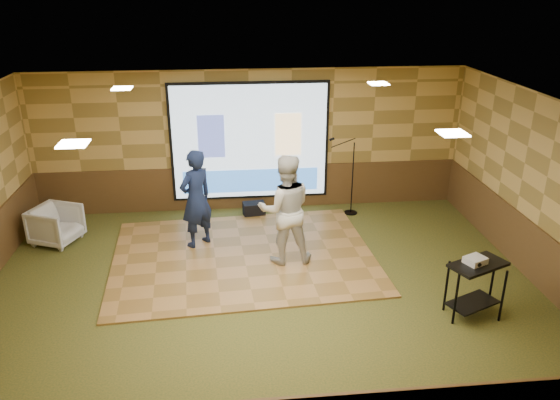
{
  "coord_description": "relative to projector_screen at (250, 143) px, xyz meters",
  "views": [
    {
      "loc": [
        -0.5,
        -7.58,
        4.7
      ],
      "look_at": [
        0.35,
        0.67,
        1.3
      ],
      "focal_mm": 35.0,
      "sensor_mm": 36.0,
      "label": 1
    }
  ],
  "objects": [
    {
      "name": "dance_floor",
      "position": [
        -0.26,
        -2.25,
        -1.46
      ],
      "size": [
        4.84,
        3.81,
        0.03
      ],
      "primitive_type": "cube",
      "rotation": [
        0.0,
        0.0,
        0.06
      ],
      "color": "#A1723B",
      "rests_on": "ground"
    },
    {
      "name": "av_table",
      "position": [
        3.05,
        -4.44,
        -0.87
      ],
      "size": [
        0.84,
        0.44,
        0.88
      ],
      "rotation": [
        0.0,
        0.0,
        0.42
      ],
      "color": "black",
      "rests_on": "ground"
    },
    {
      "name": "player_right",
      "position": [
        0.47,
        -2.49,
        -0.47
      ],
      "size": [
        0.97,
        0.77,
        1.95
      ],
      "primitive_type": "imported",
      "rotation": [
        0.0,
        0.0,
        3.17
      ],
      "color": "beige",
      "rests_on": "dance_floor"
    },
    {
      "name": "wainscot_right",
      "position": [
        4.48,
        -3.44,
        -1.0
      ],
      "size": [
        0.04,
        7.0,
        0.95
      ],
      "primitive_type": "cube",
      "color": "#55391C",
      "rests_on": "ground"
    },
    {
      "name": "ground",
      "position": [
        0.0,
        -3.44,
        -1.47
      ],
      "size": [
        9.0,
        9.0,
        0.0
      ],
      "primitive_type": "plane",
      "color": "#2D3C1B",
      "rests_on": "ground"
    },
    {
      "name": "room_shell",
      "position": [
        0.0,
        -3.44,
        0.62
      ],
      "size": [
        9.04,
        7.04,
        3.02
      ],
      "color": "tan",
      "rests_on": "ground"
    },
    {
      "name": "downlight_nw",
      "position": [
        -2.2,
        -1.64,
        1.5
      ],
      "size": [
        0.32,
        0.32,
        0.02
      ],
      "primitive_type": "cube",
      "color": "#FFE5BF",
      "rests_on": "room_shell"
    },
    {
      "name": "player_left",
      "position": [
        -1.08,
        -1.72,
        -0.52
      ],
      "size": [
        0.8,
        0.77,
        1.85
      ],
      "primitive_type": "imported",
      "rotation": [
        0.0,
        0.0,
        3.84
      ],
      "color": "#151F42",
      "rests_on": "dance_floor"
    },
    {
      "name": "wainscot_back",
      "position": [
        0.0,
        0.04,
        -1.0
      ],
      "size": [
        9.0,
        0.04,
        0.95
      ],
      "primitive_type": "cube",
      "color": "#55391C",
      "rests_on": "ground"
    },
    {
      "name": "downlight_se",
      "position": [
        2.2,
        -4.94,
        1.5
      ],
      "size": [
        0.32,
        0.32,
        0.02
      ],
      "primitive_type": "cube",
      "color": "#FFE5BF",
      "rests_on": "room_shell"
    },
    {
      "name": "banquet_chair",
      "position": [
        -3.76,
        -1.29,
        -1.11
      ],
      "size": [
        1.03,
        1.02,
        0.72
      ],
      "primitive_type": "imported",
      "rotation": [
        0.0,
        0.0,
        1.17
      ],
      "color": "gray",
      "rests_on": "ground"
    },
    {
      "name": "duffel_bag",
      "position": [
        0.04,
        -0.39,
        -1.33
      ],
      "size": [
        0.48,
        0.35,
        0.28
      ],
      "primitive_type": "cube",
      "rotation": [
        0.0,
        0.0,
        0.12
      ],
      "color": "black",
      "rests_on": "ground"
    },
    {
      "name": "downlight_sw",
      "position": [
        -2.2,
        -4.94,
        1.5
      ],
      "size": [
        0.32,
        0.32,
        0.02
      ],
      "primitive_type": "cube",
      "color": "#FFE5BF",
      "rests_on": "room_shell"
    },
    {
      "name": "projector",
      "position": [
        3.0,
        -4.43,
        -0.54
      ],
      "size": [
        0.36,
        0.33,
        0.1
      ],
      "primitive_type": "cube",
      "rotation": [
        0.0,
        0.0,
        0.42
      ],
      "color": "silver",
      "rests_on": "av_table"
    },
    {
      "name": "downlight_ne",
      "position": [
        2.2,
        -1.64,
        1.5
      ],
      "size": [
        0.32,
        0.32,
        0.02
      ],
      "primitive_type": "cube",
      "color": "#FFE5BF",
      "rests_on": "room_shell"
    },
    {
      "name": "projector_screen",
      "position": [
        0.0,
        0.0,
        0.0
      ],
      "size": [
        3.32,
        0.06,
        2.52
      ],
      "color": "black",
      "rests_on": "room_shell"
    },
    {
      "name": "mic_stand",
      "position": [
        2.05,
        -0.49,
        -0.98
      ],
      "size": [
        0.66,
        0.27,
        1.69
      ],
      "rotation": [
        0.0,
        0.0,
        0.06
      ],
      "color": "black",
      "rests_on": "ground"
    }
  ]
}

